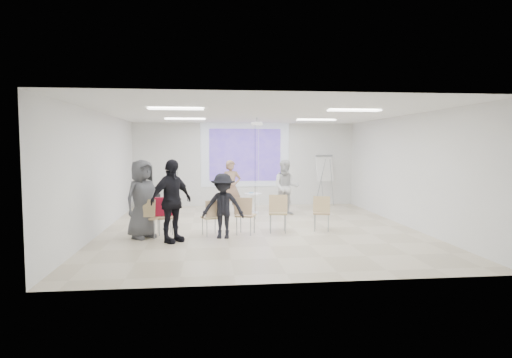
{
  "coord_description": "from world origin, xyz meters",
  "views": [
    {
      "loc": [
        -1.28,
        -11.01,
        2.16
      ],
      "look_at": [
        0.0,
        0.8,
        1.25
      ],
      "focal_mm": 30.0,
      "sensor_mm": 36.0,
      "label": 1
    }
  ],
  "objects": [
    {
      "name": "laptop",
      "position": [
        -1.26,
        -0.66,
        0.47
      ],
      "size": [
        0.38,
        0.33,
        0.03
      ],
      "primitive_type": "imported",
      "rotation": [
        0.0,
        0.0,
        3.48
      ],
      "color": "black",
      "rests_on": "chair_left_inner"
    },
    {
      "name": "red_jacket",
      "position": [
        -2.38,
        -0.67,
        0.72
      ],
      "size": [
        0.48,
        0.2,
        0.45
      ],
      "primitive_type": "cube",
      "rotation": [
        0.0,
        0.0,
        0.21
      ],
      "color": "#B3162F",
      "rests_on": "chair_left_mid"
    },
    {
      "name": "audience_outer",
      "position": [
        -2.86,
        -0.82,
        1.04
      ],
      "size": [
        1.18,
        1.19,
        2.07
      ],
      "primitive_type": "imported",
      "rotation": [
        0.0,
        0.0,
        0.81
      ],
      "color": "#515155",
      "rests_on": "floor"
    },
    {
      "name": "fluor_panel_ne",
      "position": [
        2.0,
        2.0,
        2.97
      ],
      "size": [
        1.2,
        0.3,
        0.02
      ],
      "primitive_type": "cube",
      "color": "white",
      "rests_on": "ceiling"
    },
    {
      "name": "audience_left",
      "position": [
        -2.15,
        -1.33,
        1.07
      ],
      "size": [
        1.42,
        1.4,
        2.15
      ],
      "primitive_type": "imported",
      "rotation": [
        0.0,
        0.0,
        0.76
      ],
      "color": "black",
      "rests_on": "floor"
    },
    {
      "name": "controller_left",
      "position": [
        -0.44,
        2.63,
        1.29
      ],
      "size": [
        0.05,
        0.11,
        0.04
      ],
      "primitive_type": "cube",
      "rotation": [
        0.0,
        0.0,
        0.16
      ],
      "color": "white",
      "rests_on": "player_left"
    },
    {
      "name": "chair_far_left",
      "position": [
        -2.73,
        -0.85,
        0.55
      ],
      "size": [
        0.53,
        0.55,
        0.93
      ],
      "rotation": [
        0.0,
        0.0,
        -0.22
      ],
      "color": "tan",
      "rests_on": "floor"
    },
    {
      "name": "controller_right",
      "position": [
        0.94,
        2.53,
        1.3
      ],
      "size": [
        0.06,
        0.13,
        0.04
      ],
      "primitive_type": "cube",
      "rotation": [
        0.0,
        0.0,
        -0.15
      ],
      "color": "white",
      "rests_on": "player_right"
    },
    {
      "name": "ceiling_projector",
      "position": [
        0.1,
        1.49,
        2.69
      ],
      "size": [
        0.3,
        0.25,
        3.0
      ],
      "color": "white",
      "rests_on": "ceiling"
    },
    {
      "name": "player_left",
      "position": [
        -0.62,
        2.38,
        0.98
      ],
      "size": [
        0.78,
        0.59,
        1.96
      ],
      "primitive_type": "imported",
      "rotation": [
        0.0,
        0.0,
        0.16
      ],
      "color": "#A07A62",
      "rests_on": "floor"
    },
    {
      "name": "wall_left",
      "position": [
        -4.05,
        0.0,
        1.5
      ],
      "size": [
        0.1,
        9.0,
        3.0
      ],
      "primitive_type": "cube",
      "color": "silver",
      "rests_on": "floor"
    },
    {
      "name": "pedestal_table",
      "position": [
        0.09,
        2.55,
        0.37
      ],
      "size": [
        0.69,
        0.69,
        0.67
      ],
      "rotation": [
        0.0,
        0.0,
        -0.33
      ],
      "color": "white",
      "rests_on": "floor"
    },
    {
      "name": "av_cart",
      "position": [
        -3.28,
        3.87,
        0.36
      ],
      "size": [
        0.61,
        0.55,
        0.77
      ],
      "rotation": [
        0.0,
        0.0,
        0.3
      ],
      "color": "black",
      "rests_on": "floor"
    },
    {
      "name": "flipchart_easel",
      "position": [
        2.81,
        3.94,
        1.37
      ],
      "size": [
        0.77,
        0.61,
        1.85
      ],
      "rotation": [
        0.0,
        0.0,
        0.3
      ],
      "color": "gray",
      "rests_on": "floor"
    },
    {
      "name": "projection_halo",
      "position": [
        0.0,
        4.49,
        1.85
      ],
      "size": [
        3.2,
        0.01,
        2.3
      ],
      "primitive_type": "cube",
      "color": "silver",
      "rests_on": "wall_back"
    },
    {
      "name": "fluor_panel_se",
      "position": [
        2.0,
        -1.5,
        2.97
      ],
      "size": [
        1.2,
        0.3,
        0.02
      ],
      "primitive_type": "cube",
      "color": "white",
      "rests_on": "ceiling"
    },
    {
      "name": "chair_right_far",
      "position": [
        1.55,
        -0.47,
        0.54
      ],
      "size": [
        0.54,
        0.56,
        0.91
      ],
      "rotation": [
        0.0,
        0.0,
        -0.29
      ],
      "color": "tan",
      "rests_on": "floor"
    },
    {
      "name": "player_right",
      "position": [
        1.12,
        2.28,
        0.96
      ],
      "size": [
        1.03,
        0.87,
        1.92
      ],
      "primitive_type": "imported",
      "rotation": [
        0.0,
        0.0,
        -0.15
      ],
      "color": "silver",
      "rests_on": "floor"
    },
    {
      "name": "chair_left_inner",
      "position": [
        -1.23,
        -0.75,
        0.52
      ],
      "size": [
        0.53,
        0.55,
        0.87
      ],
      "rotation": [
        0.0,
        0.0,
        0.34
      ],
      "color": "tan",
      "rests_on": "floor"
    },
    {
      "name": "chair_center",
      "position": [
        -0.44,
        -0.73,
        0.55
      ],
      "size": [
        0.57,
        0.59,
        0.93
      ],
      "rotation": [
        0.0,
        0.0,
        -0.35
      ],
      "color": "tan",
      "rests_on": "floor"
    },
    {
      "name": "wall_back",
      "position": [
        0.0,
        4.55,
        1.5
      ],
      "size": [
        8.0,
        0.1,
        3.0
      ],
      "primitive_type": "cube",
      "color": "silver",
      "rests_on": "floor"
    },
    {
      "name": "chair_right_inner",
      "position": [
        0.4,
        -0.56,
        0.57
      ],
      "size": [
        0.5,
        0.54,
        0.97
      ],
      "rotation": [
        0.0,
        0.0,
        -0.11
      ],
      "color": "tan",
      "rests_on": "floor"
    },
    {
      "name": "projection_image",
      "position": [
        0.0,
        4.47,
        1.85
      ],
      "size": [
        2.6,
        0.01,
        1.9
      ],
      "primitive_type": "cube",
      "color": "#5034B2",
      "rests_on": "wall_back"
    },
    {
      "name": "fluor_panel_sw",
      "position": [
        -2.0,
        -1.5,
        2.97
      ],
      "size": [
        1.2,
        0.3,
        0.02
      ],
      "primitive_type": "cube",
      "color": "white",
      "rests_on": "ceiling"
    },
    {
      "name": "floor",
      "position": [
        0.0,
        0.0,
        -0.05
      ],
      "size": [
        8.0,
        9.0,
        0.1
      ],
      "primitive_type": "cube",
      "color": "beige",
      "rests_on": "ground"
    },
    {
      "name": "chair_left_mid",
      "position": [
        -2.37,
        -0.52,
        0.49
      ],
      "size": [
        0.47,
        0.49,
        0.83
      ],
      "rotation": [
        0.0,
        0.0,
        0.21
      ],
      "color": "tan",
      "rests_on": "floor"
    },
    {
      "name": "wall_right",
      "position": [
        4.05,
        0.0,
        1.5
      ],
      "size": [
        0.1,
        9.0,
        3.0
      ],
      "primitive_type": "cube",
      "color": "silver",
      "rests_on": "floor"
    },
    {
      "name": "fluor_panel_nw",
      "position": [
        -2.0,
        2.0,
        2.97
      ],
      "size": [
        1.2,
        0.3,
        0.02
      ],
      "primitive_type": "cube",
      "color": "white",
      "rests_on": "ceiling"
    },
    {
      "name": "audience_mid",
      "position": [
        -0.98,
        -1.04,
        0.86
      ],
      "size": [
        1.21,
        0.79,
        1.73
      ],
      "primitive_type": "imported",
      "rotation": [
        0.0,
        0.0,
        -0.17
      ],
      "color": "black",
      "rests_on": "floor"
    },
    {
      "name": "ceiling",
      "position": [
        0.0,
        0.0,
        3.05
      ],
      "size": [
        8.0,
        9.0,
        0.1
      ],
      "primitive_type": "cube",
      "color": "white",
      "rests_on": "wall_back"
    }
  ]
}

